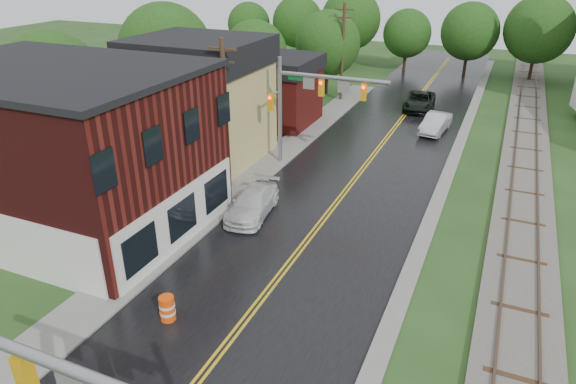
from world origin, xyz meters
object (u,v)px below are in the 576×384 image
Objects in this scene: tree_left_b at (167,53)px; construction_barrel at (167,308)px; tree_left_e at (329,45)px; pickup_white at (253,203)px; tree_left_a at (54,86)px; tree_left_c at (256,55)px; sedan_silver at (436,123)px; brick_building at (62,148)px; utility_pole_c at (343,51)px; utility_pole_b at (226,113)px; traffic_signal_far at (310,95)px; suv_dark at (419,101)px.

tree_left_b is 27.05m from construction_barrel.
construction_barrel is at bearing -80.49° from tree_left_e.
pickup_white is at bearing 95.91° from construction_barrel.
tree_left_e is (11.00, 24.00, -0.30)m from tree_left_a.
tree_left_c is 1.68× the size of sedan_silver.
tree_left_c is at bearing 93.14° from brick_building.
construction_barrel is at bearing -34.97° from tree_left_a.
construction_barrel is (3.96, -34.00, -4.18)m from utility_pole_c.
pickup_white is (3.00, -2.68, -4.02)m from utility_pole_b.
utility_pole_b is at bearing -123.68° from traffic_signal_far.
brick_building is 31.93m from suv_dark.
traffic_signal_far reaches higher than pickup_white.
tree_left_e is at bearing 93.70° from pickup_white.
suv_dark is at bearing -1.24° from utility_pole_c.
brick_building is at bearing -126.92° from traffic_signal_far.
tree_left_b is 8.94× the size of construction_barrel.
utility_pole_b reaches higher than tree_left_c.
tree_left_c is at bearing 110.22° from construction_barrel.
tree_left_a is 1.79× the size of pickup_white.
utility_pole_b is 0.93× the size of tree_left_b.
utility_pole_b is 5.69m from pickup_white.
traffic_signal_far is at bearing -18.81° from tree_left_b.
tree_left_a is at bearing 145.03° from construction_barrel.
tree_left_a is at bearing -139.14° from sedan_silver.
tree_left_a is 1.90× the size of sedan_silver.
utility_pole_b is 23.46m from suv_dark.
tree_left_b is (-14.38, 4.90, 0.74)m from traffic_signal_far.
utility_pole_b is at bearing -41.86° from tree_left_b.
utility_pole_c reaches higher than traffic_signal_far.
tree_left_e is (-2.05, 23.90, 0.09)m from utility_pole_b.
tree_left_b is at bearing 138.14° from utility_pole_b.
utility_pole_c is 34.48m from construction_barrel.
tree_left_b reaches higher than utility_pole_c.
tree_left_e reaches higher than traffic_signal_far.
traffic_signal_far reaches higher than construction_barrel.
utility_pole_b is at bearing -68.51° from tree_left_c.
utility_pole_b is at bearing 50.93° from brick_building.
utility_pole_c is 1.18× the size of tree_left_c.
traffic_signal_far is 6.77× the size of construction_barrel.
suv_dark is at bearing 83.87° from construction_barrel.
pickup_white is at bearing -92.48° from traffic_signal_far.
traffic_signal_far is 15.21m from tree_left_b.
tree_left_a is at bearing -179.55° from utility_pole_b.
sedan_silver is at bearing -33.99° from tree_left_e.
tree_left_b is at bearing 107.61° from brick_building.
traffic_signal_far is at bearing -51.18° from tree_left_c.
tree_left_e is 15.08m from sedan_silver.
tree_left_c is (-1.36, 24.90, 0.36)m from brick_building.
pickup_white is (-4.60, -24.52, -0.07)m from suv_dark.
brick_building is 1.75× the size of tree_left_e.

